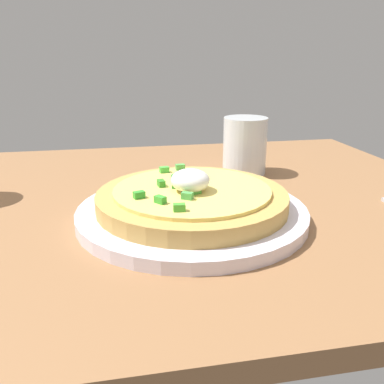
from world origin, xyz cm
name	(u,v)px	position (x,y,z in cm)	size (l,w,h in cm)	color
dining_table	(141,206)	(0.00, 0.00, 1.18)	(96.90, 68.51, 2.37)	#936640
plate	(192,213)	(5.81, -8.64, 3.14)	(28.74, 28.74, 1.54)	white
pizza	(192,197)	(5.78, -8.68, 5.21)	(23.74, 23.74, 5.19)	tan
cup_far	(245,148)	(18.57, 10.09, 6.78)	(7.42, 7.42, 9.61)	silver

